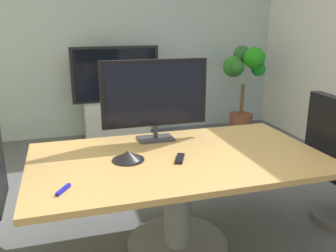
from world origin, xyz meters
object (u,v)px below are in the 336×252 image
(potted_plant, at_px, (243,80))
(remote_control, at_px, (180,158))
(conference_phone, at_px, (128,156))
(wall_display_unit, at_px, (117,109))
(conference_table, at_px, (178,179))
(tv_monitor, at_px, (155,95))

(potted_plant, relative_size, remote_control, 7.60)
(potted_plant, distance_m, conference_phone, 3.21)
(wall_display_unit, bearing_deg, potted_plant, -8.63)
(conference_table, bearing_deg, wall_display_unit, 90.57)
(conference_table, height_order, wall_display_unit, wall_display_unit)
(conference_table, distance_m, wall_display_unit, 2.70)
(wall_display_unit, distance_m, conference_phone, 2.71)
(potted_plant, height_order, conference_phone, potted_plant)
(conference_table, height_order, remote_control, remote_control)
(potted_plant, bearing_deg, conference_table, -126.43)
(wall_display_unit, xyz_separation_m, conference_phone, (-0.32, -2.67, 0.31))
(potted_plant, height_order, remote_control, potted_plant)
(remote_control, bearing_deg, tv_monitor, 120.61)
(wall_display_unit, height_order, potted_plant, wall_display_unit)
(tv_monitor, relative_size, conference_phone, 3.82)
(tv_monitor, relative_size, remote_control, 4.94)
(potted_plant, relative_size, conference_phone, 5.88)
(potted_plant, xyz_separation_m, conference_phone, (-2.14, -2.40, -0.06))
(conference_phone, bearing_deg, remote_control, -15.30)
(wall_display_unit, relative_size, conference_phone, 5.95)
(tv_monitor, bearing_deg, conference_phone, -127.33)
(tv_monitor, relative_size, wall_display_unit, 0.64)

